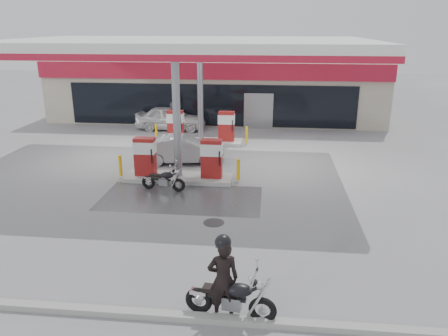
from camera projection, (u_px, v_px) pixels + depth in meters
The scene contains 15 objects.
ground at pixel (168, 198), 16.47m from camera, with size 90.00×90.00×0.00m, color gray.
wet_patch at pixel (181, 198), 16.41m from camera, with size 6.00×3.00×0.00m, color #4C4C4F.
drain_cover at pixel (214, 223), 14.37m from camera, with size 0.70×0.70×0.01m, color #38383A.
kerb at pixel (97, 311), 9.83m from camera, with size 28.00×0.25×0.15m, color gray.
store_building at pixel (218, 87), 30.89m from camera, with size 22.00×8.22×4.00m.
canopy at pixel (189, 47), 19.54m from camera, with size 16.00×10.02×5.51m.
pump_island_near at pixel (178, 164), 18.13m from camera, with size 5.14×1.30×1.78m.
pump_island_far at pixel (201, 131), 23.80m from camera, with size 5.14×1.30×1.78m.
main_motorcycle at pixel (232, 299), 9.59m from camera, with size 2.08×0.80×1.07m.
biker_main at pixel (223, 279), 9.48m from camera, with size 0.69×0.45×1.89m, color black.
parked_motorcycle at pixel (164, 180), 17.08m from camera, with size 1.81×0.69×0.93m.
sedan_white at pixel (171, 118), 26.89m from camera, with size 1.72×4.29×1.46m, color silver.
attendant at pixel (173, 116), 26.61m from camera, with size 0.85×0.66×1.75m, color slate.
hatchback_silver at pixel (183, 149), 20.47m from camera, with size 1.36×3.89×1.28m, color #94989C.
parked_car_left at pixel (139, 110), 30.02m from camera, with size 1.72×4.22×1.22m, color #46130F.
Camera 1 is at (3.73, -14.97, 6.22)m, focal length 35.00 mm.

